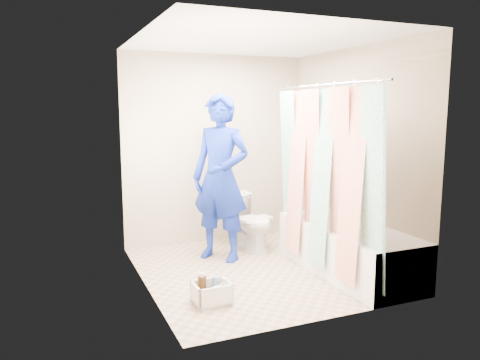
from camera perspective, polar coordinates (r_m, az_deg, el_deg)
name	(u,v)px	position (r m, az deg, el deg)	size (l,w,h in m)	color
floor	(258,270)	(5.13, 2.15, -10.92)	(2.60, 2.60, 0.00)	tan
ceiling	(259,40)	(4.88, 2.32, 16.68)	(2.40, 2.60, 0.02)	white
wall_back	(216,149)	(6.06, -2.99, 3.75)	(2.40, 0.02, 2.40)	tan
wall_front	(328,176)	(3.73, 10.71, 0.51)	(2.40, 0.02, 2.40)	tan
wall_left	(143,165)	(4.49, -11.80, 1.84)	(0.02, 2.60, 2.40)	tan
wall_right	(354,155)	(5.47, 13.70, 2.98)	(0.02, 2.60, 2.40)	tan
bathtub	(348,248)	(5.11, 12.99, -8.06)	(0.70, 1.75, 0.50)	white
curtain_rod	(325,85)	(4.72, 10.37, 11.33)	(0.02, 0.02, 1.90)	silver
shower_curtain	(323,179)	(4.76, 10.07, 0.10)	(0.06, 1.75, 1.80)	white
toilet	(250,222)	(5.78, 1.21, -5.13)	(0.38, 0.66, 0.68)	silver
tank_lid	(256,219)	(5.69, 1.91, -4.76)	(0.42, 0.18, 0.03)	white
tank_internals	(238,194)	(5.83, -0.21, -1.71)	(0.16, 0.07, 0.22)	black
plumber	(221,178)	(5.30, -2.38, 0.27)	(0.69, 0.45, 1.89)	#113FAA
cleaning_caddy	(213,294)	(4.29, -3.33, -13.67)	(0.33, 0.26, 0.25)	silver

